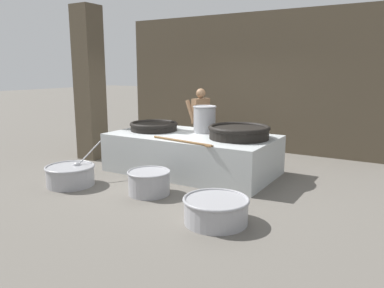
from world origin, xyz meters
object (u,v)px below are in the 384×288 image
(prep_bowl_vegetables, at_px, (70,174))
(giant_wok_far, at_px, (239,132))
(prep_bowl_meat, at_px, (149,181))
(cook, at_px, (200,120))
(giant_wok_near, at_px, (154,126))
(prep_bowl_extra, at_px, (216,209))
(stock_pot, at_px, (205,119))

(prep_bowl_vegetables, bearing_deg, giant_wok_far, 39.55)
(giant_wok_far, xyz_separation_m, prep_bowl_meat, (-0.87, -1.61, -0.67))
(cook, bearing_deg, prep_bowl_meat, 117.42)
(cook, relative_size, prep_bowl_vegetables, 1.43)
(prep_bowl_meat, bearing_deg, giant_wok_far, 61.54)
(giant_wok_near, bearing_deg, prep_bowl_extra, -38.92)
(stock_pot, height_order, prep_bowl_extra, stock_pot)
(giant_wok_far, xyz_separation_m, stock_pot, (-0.87, 0.26, 0.15))
(cook, bearing_deg, prep_bowl_extra, 136.89)
(giant_wok_far, xyz_separation_m, prep_bowl_extra, (0.61, -2.09, -0.70))
(giant_wok_near, distance_m, prep_bowl_extra, 3.30)
(prep_bowl_meat, bearing_deg, giant_wok_near, 123.78)
(giant_wok_far, height_order, prep_bowl_extra, giant_wok_far)
(prep_bowl_vegetables, xyz_separation_m, prep_bowl_meat, (1.48, 0.33, 0.02))
(stock_pot, xyz_separation_m, prep_bowl_extra, (1.49, -2.35, -0.84))
(giant_wok_near, bearing_deg, prep_bowl_meat, -56.22)
(giant_wok_near, height_order, prep_bowl_meat, giant_wok_near)
(stock_pot, relative_size, prep_bowl_meat, 0.76)
(prep_bowl_meat, distance_m, prep_bowl_extra, 1.56)
(stock_pot, xyz_separation_m, cook, (-0.67, 1.01, -0.18))
(prep_bowl_vegetables, relative_size, prep_bowl_meat, 1.56)
(cook, relative_size, prep_bowl_extra, 1.77)
(stock_pot, distance_m, cook, 1.23)
(cook, xyz_separation_m, prep_bowl_meat, (0.67, -2.88, -0.64))
(stock_pot, bearing_deg, cook, 123.46)
(prep_bowl_meat, bearing_deg, prep_bowl_extra, -18.13)
(prep_bowl_vegetables, relative_size, prep_bowl_extra, 1.24)
(cook, distance_m, prep_bowl_extra, 4.05)
(prep_bowl_meat, height_order, prep_bowl_extra, prep_bowl_meat)
(cook, height_order, prep_bowl_extra, cook)
(giant_wok_near, height_order, giant_wok_far, giant_wok_far)
(giant_wok_far, height_order, cook, cook)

